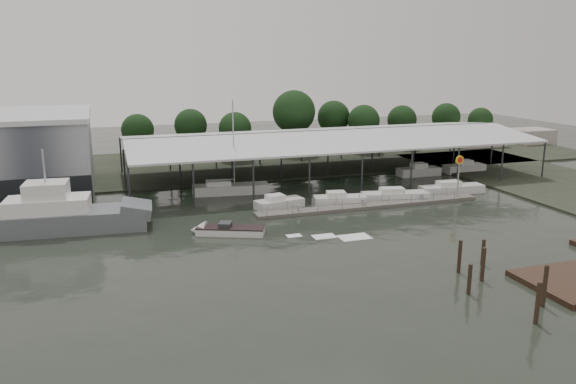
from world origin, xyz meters
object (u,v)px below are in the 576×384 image
object	(u,v)px
shell_fuel_sign	(459,168)
grey_trawler	(61,216)
speedboat_underway	(224,230)
white_sailboat	(229,189)

from	to	relation	value
shell_fuel_sign	grey_trawler	distance (m)	46.14
speedboat_underway	shell_fuel_sign	bearing A→B (deg)	-148.56
shell_fuel_sign	grey_trawler	bearing A→B (deg)	177.85
grey_trawler	speedboat_underway	size ratio (longest dim) A/B	1.03
speedboat_underway	white_sailboat	bearing A→B (deg)	-81.52
grey_trawler	speedboat_underway	world-z (taller)	grey_trawler
white_sailboat	speedboat_underway	world-z (taller)	white_sailboat
shell_fuel_sign	grey_trawler	world-z (taller)	grey_trawler
white_sailboat	speedboat_underway	distance (m)	17.08
grey_trawler	speedboat_underway	xyz separation A→B (m)	(15.53, -6.35, -1.19)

